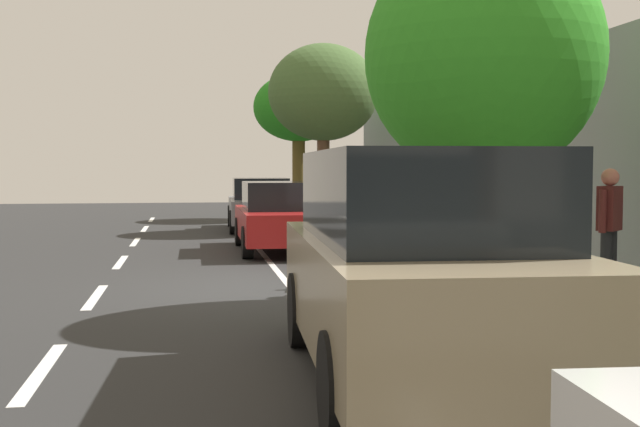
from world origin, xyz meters
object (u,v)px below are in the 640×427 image
object	(u,v)px
street_tree_corner	(299,109)
fire_hydrant	(325,217)
parked_sedan_red_mid	(280,217)
cyclist_with_backpack	(380,221)
parked_sedan_grey_far	(260,204)
street_tree_far_end	(323,93)
parked_suv_tan_second	(417,263)
street_tree_mid_block	(483,57)
pedestrian_on_phone	(609,223)
bicycle_at_curb	(358,265)

from	to	relation	value
street_tree_corner	fire_hydrant	xyz separation A→B (m)	(-0.36, -7.73, -3.31)
parked_sedan_red_mid	cyclist_with_backpack	bearing A→B (deg)	-82.46
parked_sedan_grey_far	parked_sedan_red_mid	bearing A→B (deg)	-90.67
fire_hydrant	cyclist_with_backpack	bearing A→B (deg)	-94.35
parked_sedan_grey_far	street_tree_far_end	bearing A→B (deg)	-19.37
parked_suv_tan_second	parked_sedan_grey_far	distance (m)	16.68
parked_sedan_grey_far	street_tree_far_end	size ratio (longest dim) A/B	0.86
parked_sedan_red_mid	street_tree_corner	world-z (taller)	street_tree_corner
street_tree_mid_block	pedestrian_on_phone	bearing A→B (deg)	0.59
bicycle_at_curb	pedestrian_on_phone	xyz separation A→B (m)	(3.08, -1.82, 0.74)
bicycle_at_curb	fire_hydrant	xyz separation A→B (m)	(0.89, 8.37, 0.21)
parked_sedan_red_mid	street_tree_far_end	xyz separation A→B (m)	(1.83, 5.27, 3.18)
parked_sedan_grey_far	pedestrian_on_phone	size ratio (longest dim) A/B	2.64
parked_sedan_red_mid	parked_sedan_grey_far	bearing A→B (deg)	89.33
parked_sedan_grey_far	fire_hydrant	bearing A→B (deg)	-65.52
parked_sedan_red_mid	street_tree_corner	distance (m)	11.16
parked_sedan_grey_far	street_tree_corner	bearing A→B (deg)	69.28
bicycle_at_curb	parked_sedan_grey_far	bearing A→B (deg)	92.53
parked_sedan_red_mid	bicycle_at_curb	size ratio (longest dim) A/B	2.60
parked_sedan_grey_far	bicycle_at_curb	bearing A→B (deg)	-87.47
parked_sedan_red_mid	parked_sedan_grey_far	world-z (taller)	same
bicycle_at_curb	street_tree_far_end	bearing A→B (deg)	83.37
cyclist_with_backpack	bicycle_at_curb	bearing A→B (deg)	115.60
parked_suv_tan_second	fire_hydrant	bearing A→B (deg)	83.72
parked_sedan_grey_far	bicycle_at_curb	size ratio (longest dim) A/B	2.62
bicycle_at_curb	cyclist_with_backpack	distance (m)	0.87
bicycle_at_curb	street_tree_far_end	size ratio (longest dim) A/B	0.33
street_tree_corner	pedestrian_on_phone	bearing A→B (deg)	-84.21
parked_sedan_red_mid	fire_hydrant	size ratio (longest dim) A/B	5.25
pedestrian_on_phone	parked_sedan_grey_far	bearing A→B (deg)	105.11
fire_hydrant	street_tree_far_end	bearing A→B (deg)	81.54
parked_sedan_red_mid	parked_sedan_grey_far	distance (m)	5.89
parked_suv_tan_second	street_tree_mid_block	distance (m)	4.48
parked_sedan_red_mid	bicycle_at_curb	xyz separation A→B (m)	(0.57, -5.55, -0.39)
street_tree_corner	parked_sedan_grey_far	bearing A→B (deg)	-110.72
parked_suv_tan_second	street_tree_corner	world-z (taller)	street_tree_corner
parked_suv_tan_second	cyclist_with_backpack	distance (m)	4.85
parked_suv_tan_second	fire_hydrant	size ratio (longest dim) A/B	5.70
parked_sedan_red_mid	cyclist_with_backpack	xyz separation A→B (m)	(0.80, -6.01, 0.30)
bicycle_at_curb	parked_sedan_red_mid	bearing A→B (deg)	95.90
bicycle_at_curb	street_tree_far_end	distance (m)	11.47
parked_suv_tan_second	pedestrian_on_phone	xyz separation A→B (m)	(3.68, 3.42, 0.07)
street_tree_far_end	fire_hydrant	xyz separation A→B (m)	(-0.36, -2.45, -3.37)
street_tree_corner	street_tree_far_end	bearing A→B (deg)	-90.00
fire_hydrant	pedestrian_on_phone	bearing A→B (deg)	-77.91
pedestrian_on_phone	bicycle_at_curb	bearing A→B (deg)	149.39
cyclist_with_backpack	street_tree_corner	size ratio (longest dim) A/B	0.35
street_tree_corner	pedestrian_on_phone	world-z (taller)	street_tree_corner
bicycle_at_curb	pedestrian_on_phone	distance (m)	3.65
street_tree_mid_block	fire_hydrant	bearing A→B (deg)	92.04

